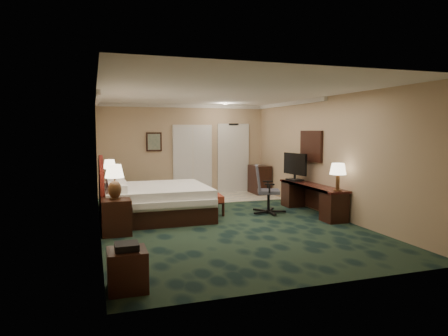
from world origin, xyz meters
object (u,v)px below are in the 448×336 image
object	(u,v)px
bed	(156,202)
desk	(312,199)
tv	(295,167)
desk_chair	(269,189)
lamp_far	(110,172)
nightstand_near	(116,217)
lamp_near	(115,182)
side_table	(127,270)
bed_bench	(208,202)
nightstand_far	(109,195)
minibar	(259,180)

from	to	relation	value
bed	desk	xyz separation A→B (m)	(3.52, -0.66, -0.02)
tv	desk_chair	world-z (taller)	tv
lamp_far	tv	size ratio (longest dim) A/B	0.67
nightstand_near	lamp_near	world-z (taller)	lamp_near
lamp_near	lamp_far	distance (m)	2.71
bed	desk_chair	xyz separation A→B (m)	(2.56, -0.35, 0.21)
side_table	desk_chair	bearing A→B (deg)	45.75
bed	bed_bench	size ratio (longest dim) A/B	1.64
bed	bed_bench	world-z (taller)	bed
nightstand_far	bed	bearing A→B (deg)	-58.66
lamp_far	desk	bearing A→B (deg)	-26.02
desk_chair	nightstand_near	bearing A→B (deg)	-146.57
bed	nightstand_near	bearing A→B (deg)	-128.23
lamp_near	bed	bearing A→B (deg)	52.05
lamp_far	bed_bench	world-z (taller)	lamp_far
bed	nightstand_near	distance (m)	1.50
nightstand_far	bed_bench	distance (m)	2.57
bed_bench	side_table	size ratio (longest dim) A/B	2.71
bed_bench	side_table	world-z (taller)	side_table
bed_bench	desk	xyz separation A→B (m)	(2.25, -0.92, 0.11)
nightstand_near	minibar	bearing A→B (deg)	38.90
bed	desk_chair	distance (m)	2.59
minibar	tv	bearing A→B (deg)	-90.94
nightstand_near	desk	distance (m)	4.47
nightstand_far	lamp_far	bearing A→B (deg)	-62.51
desk	tv	bearing A→B (deg)	93.37
nightstand_near	bed	bearing A→B (deg)	51.77
bed	desk_chair	world-z (taller)	desk_chair
desk	minibar	xyz separation A→B (m)	(-0.01, 3.06, 0.10)
desk	desk_chair	world-z (taller)	desk_chair
tv	lamp_far	bearing A→B (deg)	154.85
nightstand_near	nightstand_far	distance (m)	2.74
side_table	bed	bearing A→B (deg)	76.47
lamp_far	tv	world-z (taller)	tv
bed	lamp_far	world-z (taller)	lamp_far
nightstand_far	lamp_near	bearing A→B (deg)	-89.86
nightstand_far	lamp_near	xyz separation A→B (m)	(0.01, -2.76, 0.68)
lamp_near	desk_chair	world-z (taller)	lamp_near
lamp_near	desk_chair	xyz separation A→B (m)	(3.50, 0.86, -0.42)
desk	desk_chair	distance (m)	1.03
desk_chair	nightstand_far	bearing A→B (deg)	171.50
nightstand_near	desk_chair	xyz separation A→B (m)	(3.48, 0.83, 0.23)
side_table	tv	size ratio (longest dim) A/B	0.56
lamp_near	lamp_far	size ratio (longest dim) A/B	1.08
bed	desk	distance (m)	3.58
nightstand_near	lamp_near	bearing A→B (deg)	-114.20
nightstand_near	desk_chair	bearing A→B (deg)	13.36
nightstand_near	desk	size ratio (longest dim) A/B	0.28
desk	bed_bench	bearing A→B (deg)	157.69
desk	desk_chair	bearing A→B (deg)	162.17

